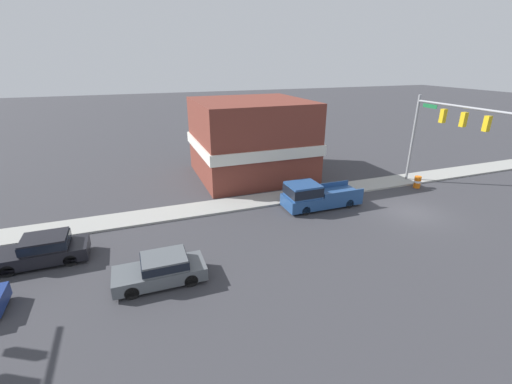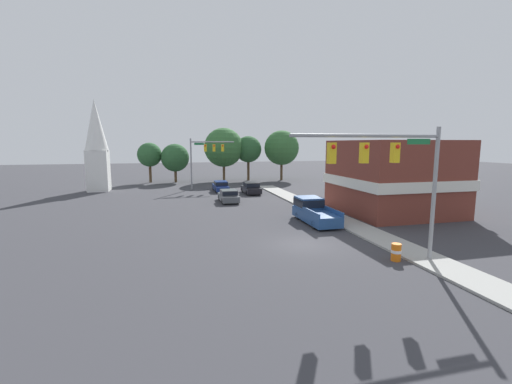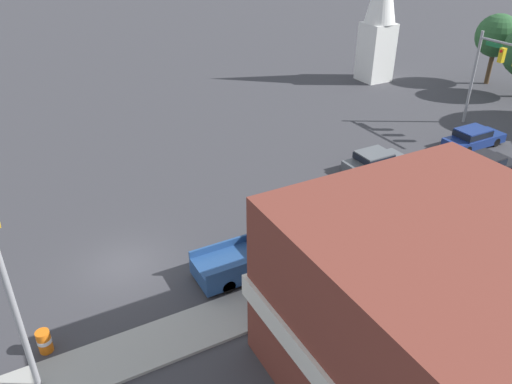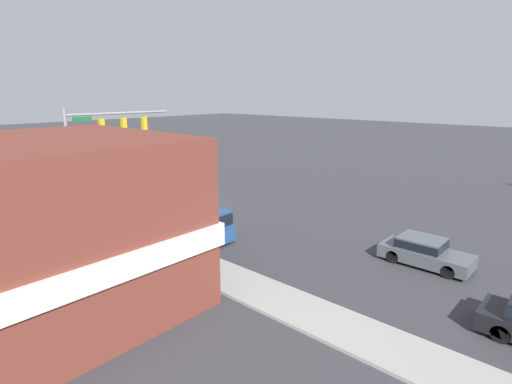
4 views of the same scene
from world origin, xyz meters
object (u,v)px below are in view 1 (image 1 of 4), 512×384
at_px(pickup_truck_parked, 315,195).
at_px(construction_barrel, 417,182).
at_px(car_lead, 162,269).
at_px(car_oncoming, 43,249).

bearing_deg(pickup_truck_parked, construction_barrel, -86.41).
height_order(car_lead, construction_barrel, car_lead).
distance_m(car_lead, construction_barrel, 22.51).
bearing_deg(car_oncoming, pickup_truck_parked, 94.72).
xyz_separation_m(car_lead, car_oncoming, (3.97, 5.71, 0.05)).
distance_m(car_lead, car_oncoming, 6.95).
bearing_deg(construction_barrel, car_oncoming, 94.30).
bearing_deg(car_lead, construction_barrel, -74.48).
height_order(car_oncoming, pickup_truck_parked, pickup_truck_parked).
bearing_deg(construction_barrel, pickup_truck_parked, 93.59).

